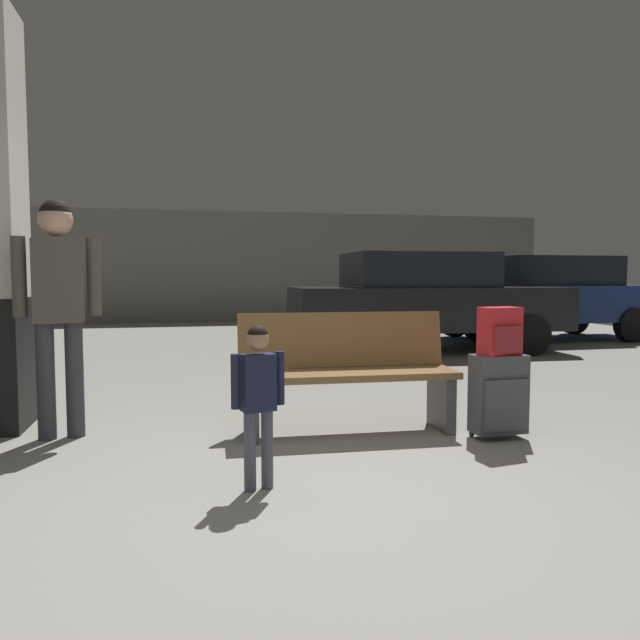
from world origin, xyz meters
name	(u,v)px	position (x,y,z in m)	size (l,w,h in m)	color
ground_plane	(249,382)	(0.00, 4.00, -0.05)	(18.00, 18.00, 0.10)	gray
garage_back_wall	(213,266)	(0.00, 12.86, 1.40)	(18.00, 0.12, 2.80)	slate
bench	(347,373)	(0.47, 1.43, 0.44)	(1.62, 0.58, 0.89)	brown
suitcase	(499,394)	(1.48, 0.98, 0.32)	(0.39, 0.25, 0.60)	#4C4C51
backpack_bright	(500,332)	(1.48, 0.98, 0.77)	(0.30, 0.23, 0.34)	red
child	(258,389)	(-0.32, 0.30, 0.55)	(0.30, 0.18, 0.90)	#4C5160
adult	(58,292)	(-1.58, 1.67, 1.05)	(0.57, 0.27, 1.70)	#38383D
parked_car_near	(423,299)	(2.89, 5.90, 0.81)	(4.16, 1.91, 1.51)	black
parked_car_side	(542,295)	(5.66, 7.07, 0.81)	(4.13, 1.86, 1.51)	navy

